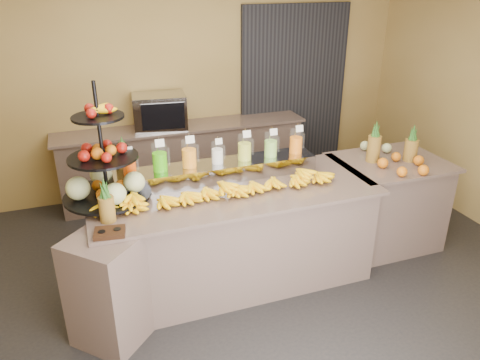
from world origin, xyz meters
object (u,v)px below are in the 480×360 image
pitcher_tray (218,171)px  banana_heap (220,188)px  fruit_stand (112,173)px  condiment_caddy (110,233)px  right_fruit_pile (397,157)px  oven_warmer (160,111)px

pitcher_tray → banana_heap: banana_heap is taller
banana_heap → fruit_stand: size_ratio=2.09×
banana_heap → condiment_caddy: 1.01m
pitcher_tray → right_fruit_pile: bearing=-9.3°
pitcher_tray → banana_heap: 0.35m
banana_heap → oven_warmer: bearing=93.3°
banana_heap → fruit_stand: 0.89m
banana_heap → right_fruit_pile: 1.83m
condiment_caddy → right_fruit_pile: right_fruit_pile is taller
banana_heap → fruit_stand: fruit_stand is taller
banana_heap → oven_warmer: size_ratio=3.38×
oven_warmer → banana_heap: bearing=-80.0°
condiment_caddy → right_fruit_pile: 2.80m
banana_heap → condiment_caddy: bearing=-159.2°
fruit_stand → condiment_caddy: (-0.10, -0.55, -0.23)m
condiment_caddy → right_fruit_pile: (2.77, 0.41, 0.07)m
right_fruit_pile → oven_warmer: size_ratio=0.81×
banana_heap → right_fruit_pile: right_fruit_pile is taller
fruit_stand → condiment_caddy: fruit_stand is taller
pitcher_tray → fruit_stand: size_ratio=1.85×
right_fruit_pile → banana_heap: bearing=-178.4°
oven_warmer → fruit_stand: bearing=-105.4°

